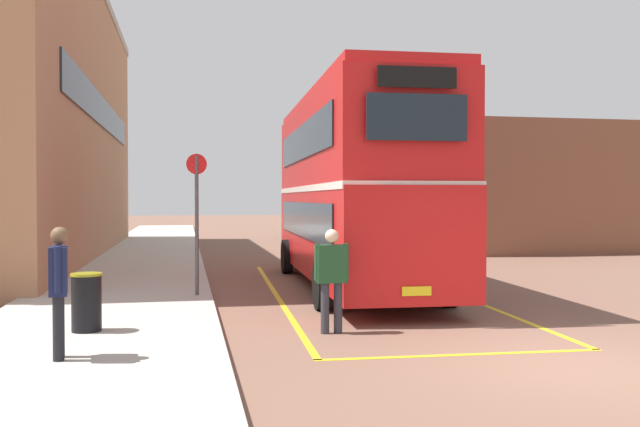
{
  "coord_description": "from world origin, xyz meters",
  "views": [
    {
      "loc": [
        -5.05,
        -7.99,
        2.22
      ],
      "look_at": [
        -1.43,
        10.32,
        1.8
      ],
      "focal_mm": 38.28,
      "sensor_mm": 36.0,
      "label": 1
    }
  ],
  "objects_px": {
    "litter_bin": "(87,302)",
    "double_decker_bus": "(353,186)",
    "pedestrian_boarding": "(332,273)",
    "bus_stop_sign": "(197,211)",
    "pedestrian_waiting_near": "(58,282)",
    "single_deck_bus": "(355,209)"
  },
  "relations": [
    {
      "from": "pedestrian_boarding",
      "to": "pedestrian_waiting_near",
      "type": "relative_size",
      "value": 1.0
    },
    {
      "from": "litter_bin",
      "to": "double_decker_bus",
      "type": "bearing_deg",
      "value": 43.7
    },
    {
      "from": "bus_stop_sign",
      "to": "pedestrian_boarding",
      "type": "bearing_deg",
      "value": -61.9
    },
    {
      "from": "pedestrian_boarding",
      "to": "litter_bin",
      "type": "bearing_deg",
      "value": 176.7
    },
    {
      "from": "single_deck_bus",
      "to": "litter_bin",
      "type": "xyz_separation_m",
      "value": [
        -10.4,
        -24.14,
        -1.04
      ]
    },
    {
      "from": "double_decker_bus",
      "to": "bus_stop_sign",
      "type": "distance_m",
      "value": 4.24
    },
    {
      "from": "pedestrian_boarding",
      "to": "pedestrian_waiting_near",
      "type": "distance_m",
      "value": 4.29
    },
    {
      "from": "double_decker_bus",
      "to": "single_deck_bus",
      "type": "xyz_separation_m",
      "value": [
        4.78,
        18.76,
        -0.88
      ]
    },
    {
      "from": "litter_bin",
      "to": "bus_stop_sign",
      "type": "bearing_deg",
      "value": 64.7
    },
    {
      "from": "pedestrian_boarding",
      "to": "bus_stop_sign",
      "type": "relative_size",
      "value": 0.57
    },
    {
      "from": "single_deck_bus",
      "to": "pedestrian_waiting_near",
      "type": "height_order",
      "value": "single_deck_bus"
    },
    {
      "from": "double_decker_bus",
      "to": "pedestrian_boarding",
      "type": "relative_size",
      "value": 6.38
    },
    {
      "from": "pedestrian_waiting_near",
      "to": "litter_bin",
      "type": "xyz_separation_m",
      "value": [
        0.09,
        1.86,
        -0.54
      ]
    },
    {
      "from": "double_decker_bus",
      "to": "pedestrian_boarding",
      "type": "bearing_deg",
      "value": -107.4
    },
    {
      "from": "pedestrian_boarding",
      "to": "litter_bin",
      "type": "distance_m",
      "value": 3.9
    },
    {
      "from": "single_deck_bus",
      "to": "bus_stop_sign",
      "type": "distance_m",
      "value": 22.17
    },
    {
      "from": "pedestrian_waiting_near",
      "to": "double_decker_bus",
      "type": "bearing_deg",
      "value": 51.69
    },
    {
      "from": "double_decker_bus",
      "to": "single_deck_bus",
      "type": "bearing_deg",
      "value": 75.72
    },
    {
      "from": "single_deck_bus",
      "to": "litter_bin",
      "type": "bearing_deg",
      "value": -113.31
    },
    {
      "from": "pedestrian_boarding",
      "to": "bus_stop_sign",
      "type": "distance_m",
      "value": 4.58
    },
    {
      "from": "double_decker_bus",
      "to": "litter_bin",
      "type": "bearing_deg",
      "value": -136.3
    },
    {
      "from": "pedestrian_boarding",
      "to": "pedestrian_waiting_near",
      "type": "height_order",
      "value": "pedestrian_waiting_near"
    }
  ]
}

